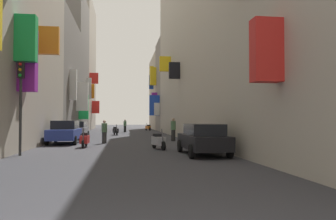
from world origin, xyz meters
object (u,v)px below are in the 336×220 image
pedestrian_near_right (125,126)px  parked_car_grey (76,130)px  pedestrian_near_left (104,132)px  scooter_red (85,139)px  pedestrian_crossing (173,130)px  traffic_light_near_corner (21,92)px  scooter_silver (158,141)px  scooter_black (116,131)px  parked_car_black (203,139)px  scooter_orange (148,127)px  parked_car_blue (65,132)px

pedestrian_near_right → parked_car_grey: bearing=-107.0°
parked_car_grey → pedestrian_near_left: pedestrian_near_left is taller
parked_car_grey → pedestrian_near_right: size_ratio=2.68×
scooter_red → pedestrian_crossing: bearing=39.6°
traffic_light_near_corner → pedestrian_near_right: bearing=79.8°
scooter_silver → pedestrian_crossing: bearing=74.7°
parked_car_grey → pedestrian_near_right: bearing=73.0°
scooter_black → pedestrian_near_left: pedestrian_near_left is taller
parked_car_black → traffic_light_near_corner: size_ratio=1.00×
parked_car_black → pedestrian_near_right: bearing=96.9°
parked_car_grey → scooter_orange: bearing=68.9°
pedestrian_near_right → pedestrian_crossing: bearing=-78.9°
scooter_silver → pedestrian_crossing: (1.88, 6.84, 0.41)m
scooter_orange → pedestrian_near_left: bearing=-100.9°
parked_car_blue → parked_car_grey: parked_car_blue is taller
pedestrian_crossing → pedestrian_near_right: size_ratio=1.06×
scooter_black → traffic_light_near_corner: (-3.87, -19.49, 2.45)m
parked_car_blue → scooter_orange: parked_car_blue is taller
scooter_orange → pedestrian_near_left: size_ratio=1.13×
pedestrian_near_right → traffic_light_near_corner: traffic_light_near_corner is taller
pedestrian_near_left → scooter_black: bearing=87.6°
parked_car_grey → pedestrian_near_right: (4.24, 13.87, 0.05)m
scooter_orange → scooter_black: (-4.50, -13.80, 0.00)m
parked_car_grey → pedestrian_crossing: bearing=-28.5°
scooter_orange → traffic_light_near_corner: 34.41m
parked_car_black → pedestrian_crossing: pedestrian_crossing is taller
parked_car_blue → pedestrian_crossing: pedestrian_crossing is taller
scooter_orange → scooter_silver: same height
parked_car_grey → scooter_silver: parked_car_grey is taller
scooter_silver → pedestrian_near_left: (-3.20, 4.94, 0.33)m
pedestrian_crossing → parked_car_blue: bearing=-167.6°
scooter_red → pedestrian_near_left: bearing=72.7°
parked_car_blue → pedestrian_crossing: 7.90m
parked_car_blue → scooter_orange: size_ratio=2.38×
scooter_black → pedestrian_near_right: pedestrian_near_right is taller
parked_car_blue → scooter_red: 3.72m
traffic_light_near_corner → parked_car_black: bearing=-5.6°
pedestrian_near_left → traffic_light_near_corner: traffic_light_near_corner is taller
scooter_black → parked_car_black: bearing=-77.6°
parked_car_black → traffic_light_near_corner: bearing=174.4°
scooter_silver → traffic_light_near_corner: bearing=-160.8°
parked_car_grey → scooter_orange: 21.36m
parked_car_black → pedestrian_near_right: size_ratio=2.61×
scooter_silver → traffic_light_near_corner: traffic_light_near_corner is taller
parked_car_black → parked_car_grey: bearing=118.3°
parked_car_grey → pedestrian_crossing: pedestrian_crossing is taller
parked_car_grey → scooter_red: parked_car_grey is taller
scooter_red → traffic_light_near_corner: 5.38m
scooter_orange → scooter_silver: bearing=-93.3°
parked_car_blue → scooter_black: parked_car_blue is taller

